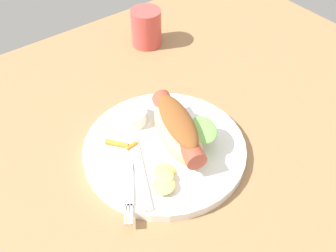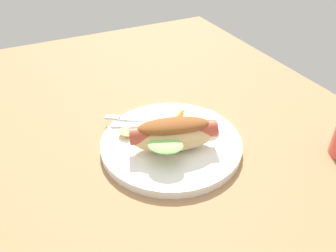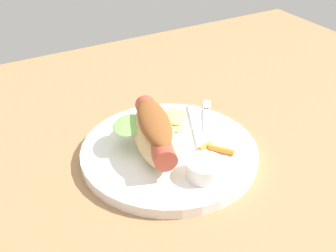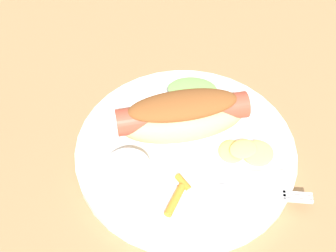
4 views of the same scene
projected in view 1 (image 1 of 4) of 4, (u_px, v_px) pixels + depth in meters
ground_plane at (154, 171)px, 63.11cm from camera, size 120.00×90.00×1.80cm
plate at (165, 149)px, 64.22cm from camera, size 26.30×26.30×1.60cm
hot_dog at (178, 128)px, 61.94cm from camera, size 11.18×16.02×6.05cm
sauce_ramekin at (132, 116)px, 66.88cm from camera, size 5.22×5.22×2.32cm
fork at (128, 180)px, 58.57cm from camera, size 8.91×12.91×0.40cm
knife at (140, 172)px, 59.58cm from camera, size 7.23×13.39×0.36cm
chips_pile at (163, 178)px, 58.23cm from camera, size 5.99×6.83×1.37cm
carrot_garnish at (121, 144)px, 63.29cm from camera, size 4.23×4.19×0.87cm
drinking_cup at (146, 28)px, 84.75cm from camera, size 6.50×6.50×7.97cm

